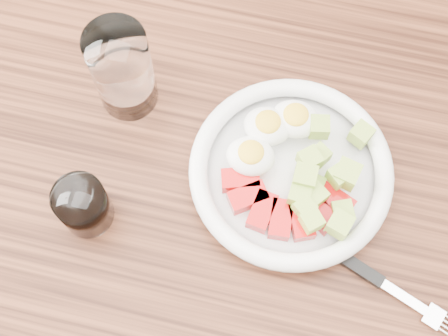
% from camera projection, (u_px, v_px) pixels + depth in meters
% --- Properties ---
extents(ground, '(4.00, 4.00, 0.00)m').
position_uv_depth(ground, '(227.00, 290.00, 1.50)').
color(ground, brown).
rests_on(ground, ground).
extents(dining_table, '(1.50, 0.90, 0.77)m').
position_uv_depth(dining_table, '(229.00, 209.00, 0.87)').
color(dining_table, brown).
rests_on(dining_table, ground).
extents(bowl, '(0.25, 0.25, 0.06)m').
position_uv_depth(bowl, '(290.00, 171.00, 0.76)').
color(bowl, white).
rests_on(bowl, dining_table).
extents(fork, '(0.22, 0.10, 0.01)m').
position_uv_depth(fork, '(365.00, 272.00, 0.73)').
color(fork, black).
rests_on(fork, dining_table).
extents(water_glass, '(0.07, 0.07, 0.13)m').
position_uv_depth(water_glass, '(122.00, 70.00, 0.76)').
color(water_glass, white).
rests_on(water_glass, dining_table).
extents(coffee_glass, '(0.06, 0.06, 0.07)m').
position_uv_depth(coffee_glass, '(83.00, 206.00, 0.73)').
color(coffee_glass, white).
rests_on(coffee_glass, dining_table).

